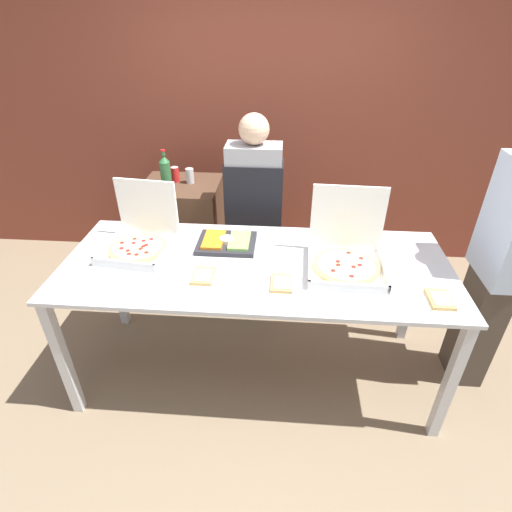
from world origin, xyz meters
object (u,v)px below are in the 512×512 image
Objects in this scene: veggie_tray at (227,242)px; soda_can_colored at (175,174)px; paper_plate_front_center at (440,300)px; soda_can_silver at (190,176)px; pizza_box_far_left at (346,254)px; pizza_box_far_right at (140,238)px; paper_plate_front_right at (203,277)px; paper_plate_front_left at (282,284)px; person_server_vest at (254,210)px; person_guest_plaid at (499,265)px; soda_bottle at (165,171)px.

soda_can_colored is (-0.56, 0.90, 0.11)m from veggie_tray.
soda_can_silver reaches higher than paper_plate_front_center.
pizza_box_far_left is 1.03× the size of pizza_box_far_right.
paper_plate_front_left is at bearing -4.42° from paper_plate_front_right.
veggie_tray is (-0.37, 0.41, 0.01)m from paper_plate_front_left.
paper_plate_front_left is at bearing 103.47° from person_server_vest.
veggie_tray is 0.57m from person_server_vest.
pizza_box_far_right is at bearing 178.17° from pizza_box_far_left.
pizza_box_far_left reaches higher than pizza_box_far_right.
soda_can_silver is at bearing 115.86° from veggie_tray.
paper_plate_front_center is at bearing -5.47° from paper_plate_front_left.
soda_can_silver is (-0.79, 1.29, 0.12)m from paper_plate_front_left.
pizza_box_far_right reaches higher than soda_can_colored.
veggie_tray is 2.99× the size of soda_can_colored.
pizza_box_far_left is at bearing 129.46° from person_server_vest.
paper_plate_front_left is at bearing -54.96° from soda_can_colored.
paper_plate_front_center is at bearing -40.24° from soda_can_silver.
person_server_vest reaches higher than paper_plate_front_left.
pizza_box_far_left is 1.28m from pizza_box_far_right.
person_server_vest is 1.67m from person_guest_plaid.
pizza_box_far_left is 0.96m from person_server_vest.
paper_plate_front_right is 1.82× the size of soda_can_silver.
pizza_box_far_right is 0.97m from soda_can_silver.
pizza_box_far_right is 2.20m from person_guest_plaid.
paper_plate_front_left is 0.45m from paper_plate_front_right.
pizza_box_far_right reaches higher than soda_bottle.
pizza_box_far_right is 0.96m from paper_plate_front_left.
paper_plate_front_right is at bearing -102.03° from veggie_tray.
paper_plate_front_left is 1.56m from soda_bottle.
pizza_box_far_right is 0.55m from veggie_tray.
person_server_vest is (-0.61, 0.74, -0.08)m from pizza_box_far_left.
paper_plate_front_left and paper_plate_front_right have the same top height.
pizza_box_far_left reaches higher than veggie_tray.
person_server_vest is at bearing 77.10° from paper_plate_front_right.
pizza_box_far_right is 1.53× the size of soda_bottle.
pizza_box_far_left is 2.21× the size of paper_plate_front_center.
soda_can_colored is 0.08× the size of person_server_vest.
soda_bottle is at bearing 127.13° from veggie_tray.
pizza_box_far_left reaches higher than paper_plate_front_center.
paper_plate_front_center is at bearing 129.60° from person_guest_plaid.
soda_can_silver is 0.07× the size of person_guest_plaid.
paper_plate_front_center is 2.24m from soda_can_colored.
person_server_vest is at bearing 103.47° from paper_plate_front_left.
veggie_tray reaches higher than paper_plate_front_left.
person_guest_plaid is (1.67, -0.10, -0.02)m from veggie_tray.
pizza_box_far_right is at bearing -85.89° from soda_bottle.
paper_plate_front_right is 1.30m from soda_bottle.
soda_can_silver is 1.00× the size of soda_can_colored.
soda_bottle is 0.19× the size of person_server_vest.
veggie_tray is at bearing 131.44° from paper_plate_front_left.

